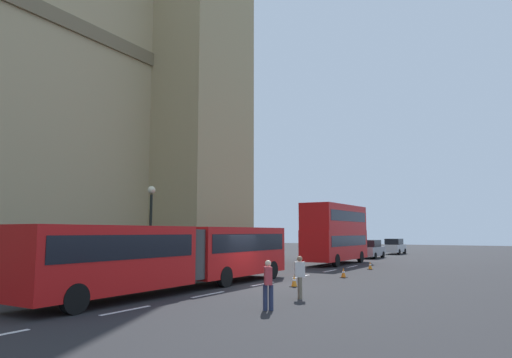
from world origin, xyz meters
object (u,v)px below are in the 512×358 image
at_px(articulated_bus, 181,252).
at_px(traffic_cone_east, 370,265).
at_px(traffic_cone_middle, 343,273).
at_px(pedestrian_by_kerb, 300,276).
at_px(double_decker_bus, 336,231).
at_px(street_lamp, 151,225).
at_px(pedestrian_near_cones, 268,283).
at_px(sedan_trailing, 395,246).
at_px(traffic_cone_west, 294,281).
at_px(sedan_lead, 371,249).

height_order(articulated_bus, traffic_cone_east, articulated_bus).
bearing_deg(traffic_cone_middle, pedestrian_by_kerb, -170.76).
bearing_deg(traffic_cone_middle, traffic_cone_east, 3.70).
xyz_separation_m(double_decker_bus, street_lamp, (-17.03, 4.50, 0.35)).
bearing_deg(pedestrian_near_cones, sedan_trailing, 8.54).
bearing_deg(pedestrian_near_cones, pedestrian_by_kerb, 4.28).
distance_m(sedan_trailing, street_lamp, 37.58).
height_order(sedan_trailing, pedestrian_by_kerb, sedan_trailing).
height_order(sedan_trailing, traffic_cone_east, sedan_trailing).
bearing_deg(double_decker_bus, sedan_trailing, 0.73).
xyz_separation_m(sedan_trailing, traffic_cone_east, (-24.03, -4.28, -0.63)).
bearing_deg(double_decker_bus, traffic_cone_west, -166.01).
bearing_deg(sedan_trailing, street_lamp, 173.50).
xyz_separation_m(sedan_lead, traffic_cone_west, (-26.00, -4.11, -0.63)).
distance_m(double_decker_bus, pedestrian_near_cones, 23.13).
distance_m(sedan_lead, street_lamp, 27.63).
bearing_deg(street_lamp, traffic_cone_middle, -53.29).
height_order(traffic_cone_west, traffic_cone_east, same).
relative_size(double_decker_bus, street_lamp, 1.73).
bearing_deg(pedestrian_near_cones, double_decker_bus, 15.39).
bearing_deg(sedan_trailing, traffic_cone_middle, -171.26).
bearing_deg(traffic_cone_west, traffic_cone_middle, -5.26).
height_order(double_decker_bus, traffic_cone_middle, double_decker_bus).
height_order(traffic_cone_middle, street_lamp, street_lamp).
distance_m(sedan_trailing, pedestrian_near_cones, 42.95).
distance_m(sedan_lead, traffic_cone_middle, 21.05).
distance_m(double_decker_bus, street_lamp, 17.62).
bearing_deg(traffic_cone_west, sedan_lead, 8.98).
bearing_deg(double_decker_bus, articulated_bus, -179.99).
bearing_deg(traffic_cone_east, pedestrian_near_cones, -173.52).
bearing_deg(street_lamp, articulated_bus, -120.26).
relative_size(traffic_cone_west, traffic_cone_middle, 1.00).
bearing_deg(pedestrian_by_kerb, double_decker_bus, 17.02).
bearing_deg(sedan_trailing, traffic_cone_east, -169.90).
bearing_deg(sedan_lead, sedan_trailing, 0.52).
height_order(articulated_bus, sedan_trailing, articulated_bus).
relative_size(sedan_trailing, pedestrian_by_kerb, 2.60).
height_order(street_lamp, pedestrian_by_kerb, street_lamp).
bearing_deg(traffic_cone_middle, traffic_cone_west, 174.74).
xyz_separation_m(traffic_cone_middle, traffic_cone_east, (6.57, 0.42, 0.00)).
height_order(articulated_bus, street_lamp, street_lamp).
relative_size(double_decker_bus, pedestrian_by_kerb, 5.39).
xyz_separation_m(articulated_bus, pedestrian_by_kerb, (0.41, -5.89, -0.83)).
height_order(articulated_bus, pedestrian_near_cones, articulated_bus).
distance_m(double_decker_bus, sedan_lead, 10.33).
xyz_separation_m(traffic_cone_west, pedestrian_near_cones, (-6.40, -2.17, 0.63)).
bearing_deg(traffic_cone_west, traffic_cone_east, -0.38).
bearing_deg(traffic_cone_middle, sedan_lead, 12.66).
bearing_deg(sedan_trailing, traffic_cone_west, -173.36).
bearing_deg(sedan_lead, traffic_cone_west, -171.02).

